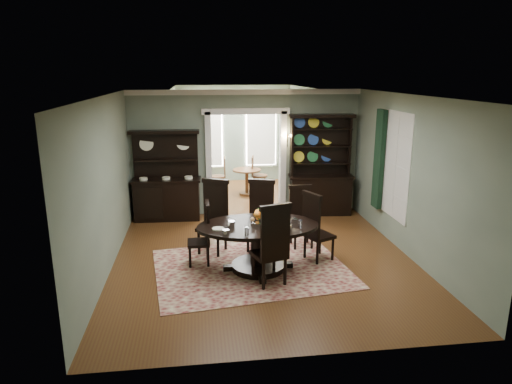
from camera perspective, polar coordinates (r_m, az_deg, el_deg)
room at (r=8.14m, az=0.97°, el=1.87°), size 5.51×6.01×3.01m
parlor at (r=13.52m, az=-2.43°, el=6.80°), size 3.51×3.50×3.01m
doorway_trim at (r=11.01m, az=-1.27°, el=5.50°), size 2.08×0.25×2.57m
right_window at (r=9.71m, az=16.14°, el=3.55°), size 0.15×1.47×2.12m
wall_sconce at (r=10.96m, az=3.79°, el=6.87°), size 0.27×0.21×0.21m
rug at (r=8.25m, az=-0.62°, el=-9.49°), size 3.63×2.96×0.01m
dining_table at (r=7.99m, az=0.27°, el=-5.83°), size 2.13×1.98×0.84m
centerpiece at (r=7.90m, az=0.44°, el=-3.56°), size 1.56×1.00×0.26m
chair_far_left at (r=8.84m, az=-5.25°, el=-2.73°), size 0.68×0.67×1.41m
chair_far_mid at (r=8.93m, az=0.59°, el=-2.62°), size 0.64×0.62×1.38m
chair_far_right at (r=9.15m, az=5.61°, el=-2.77°), size 0.47×0.44×1.23m
chair_end_left at (r=8.27m, az=-6.55°, el=-4.99°), size 0.41×0.45×1.16m
chair_end_right at (r=8.39m, az=7.37°, el=-4.14°), size 0.62×0.63×1.31m
chair_near at (r=7.34m, az=2.08°, el=-6.40°), size 0.65×0.63×1.42m
sideboard at (r=10.92m, az=-11.08°, el=0.40°), size 1.61×0.62×2.10m
welsh_dresser at (r=11.23m, az=8.04°, el=1.71°), size 1.60×0.70×2.43m
parlor_table at (r=12.90m, az=-1.16°, el=1.74°), size 0.79×0.79×0.74m
parlor_chair_left at (r=13.06m, az=-4.46°, el=2.21°), size 0.44×0.44×1.04m
parlor_chair_right at (r=13.09m, az=0.12°, el=2.33°), size 0.48×0.46×1.06m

